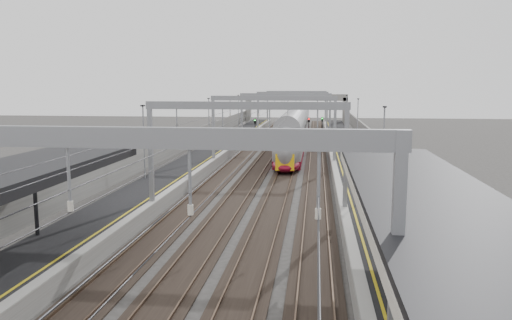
% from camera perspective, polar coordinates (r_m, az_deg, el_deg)
% --- Properties ---
extents(platform_left, '(4.00, 120.00, 1.00)m').
position_cam_1_polar(platform_left, '(56.21, -5.93, 0.14)').
color(platform_left, black).
rests_on(platform_left, ground).
extents(platform_right, '(4.00, 120.00, 1.00)m').
position_cam_1_polar(platform_right, '(54.94, 10.57, -0.15)').
color(platform_right, black).
rests_on(platform_right, ground).
extents(tracks, '(11.40, 140.00, 0.20)m').
position_cam_1_polar(tracks, '(55.07, 2.22, -0.47)').
color(tracks, black).
rests_on(tracks, ground).
extents(overhead_line, '(13.00, 140.00, 6.60)m').
position_cam_1_polar(overhead_line, '(61.05, 2.77, 6.14)').
color(overhead_line, gray).
rests_on(overhead_line, platform_left).
extents(canopy_right, '(4.40, 30.00, 4.24)m').
position_cam_1_polar(canopy_right, '(13.19, 22.68, -7.43)').
color(canopy_right, black).
rests_on(canopy_right, platform_right).
extents(overbridge, '(22.00, 2.20, 6.90)m').
position_cam_1_polar(overbridge, '(109.36, 4.62, 6.68)').
color(overbridge, slate).
rests_on(overbridge, ground).
extents(wall_left, '(0.30, 120.00, 3.20)m').
position_cam_1_polar(wall_left, '(56.86, -9.09, 1.29)').
color(wall_left, slate).
rests_on(wall_left, ground).
extents(wall_right, '(0.30, 120.00, 3.20)m').
position_cam_1_polar(wall_right, '(55.09, 13.92, 0.92)').
color(wall_right, slate).
rests_on(wall_right, ground).
extents(train, '(2.87, 52.25, 4.53)m').
position_cam_1_polar(train, '(71.62, 4.55, 3.31)').
color(train, maroon).
rests_on(train, ground).
extents(bench, '(0.83, 2.06, 1.04)m').
position_cam_1_polar(bench, '(19.71, 18.41, -12.58)').
color(bench, black).
rests_on(bench, platform_right).
extents(signal_green, '(0.32, 0.32, 3.48)m').
position_cam_1_polar(signal_green, '(78.99, -0.11, 3.96)').
color(signal_green, black).
rests_on(signal_green, ground).
extents(signal_red_near, '(0.32, 0.32, 3.48)m').
position_cam_1_polar(signal_red_near, '(82.54, 6.06, 4.10)').
color(signal_red_near, black).
rests_on(signal_red_near, ground).
extents(signal_red_far, '(0.32, 0.32, 3.48)m').
position_cam_1_polar(signal_red_far, '(84.64, 7.58, 4.18)').
color(signal_red_far, black).
rests_on(signal_red_far, ground).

